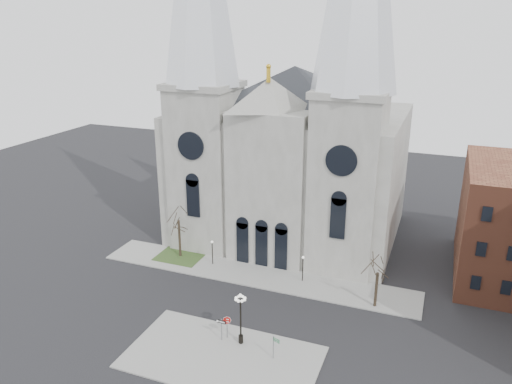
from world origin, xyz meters
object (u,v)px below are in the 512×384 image
(globe_lamp, at_px, (241,312))
(street_name_sign, at_px, (274,346))
(stop_sign, at_px, (227,322))
(one_way_sign, at_px, (221,326))

(globe_lamp, height_order, street_name_sign, globe_lamp)
(stop_sign, height_order, one_way_sign, stop_sign)
(stop_sign, distance_m, globe_lamp, 2.34)
(globe_lamp, relative_size, one_way_sign, 2.31)
(stop_sign, height_order, street_name_sign, stop_sign)
(one_way_sign, xyz_separation_m, street_name_sign, (5.74, -0.85, -0.17))
(one_way_sign, height_order, street_name_sign, street_name_sign)
(stop_sign, bearing_deg, globe_lamp, -14.23)
(one_way_sign, bearing_deg, stop_sign, 61.28)
(globe_lamp, height_order, one_way_sign, globe_lamp)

